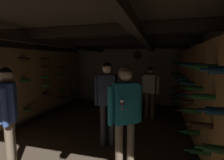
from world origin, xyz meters
TOP-DOWN VIEW (x-y plane):
  - ground_plane at (0.00, 0.00)m, footprint 8.40×8.40m
  - room_shell at (0.00, 0.27)m, footprint 4.72×6.52m
  - wine_crate_stack at (0.22, 2.03)m, footprint 0.52×0.35m
  - display_bottle at (0.26, 1.99)m, footprint 0.08×0.08m
  - person_host_center at (0.34, -0.45)m, footprint 0.54×0.25m
  - person_guest_near_left at (-0.92, -1.61)m, footprint 0.44×0.44m
  - person_guest_far_right at (1.08, 1.48)m, footprint 0.52×0.33m
  - person_guest_near_right at (0.86, -1.23)m, footprint 0.46×0.44m

SIDE VIEW (x-z plane):
  - ground_plane at x=0.00m, z-range 0.00..0.00m
  - wine_crate_stack at x=0.22m, z-range 0.00..0.60m
  - display_bottle at x=0.26m, z-range 0.56..0.91m
  - person_guest_far_right at x=1.08m, z-range 0.15..1.71m
  - person_guest_near_left at x=-0.92m, z-range 0.18..1.84m
  - person_guest_near_right at x=0.86m, z-range 0.18..1.87m
  - person_host_center at x=0.34m, z-range 0.19..1.92m
  - room_shell at x=0.00m, z-range 0.21..2.62m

